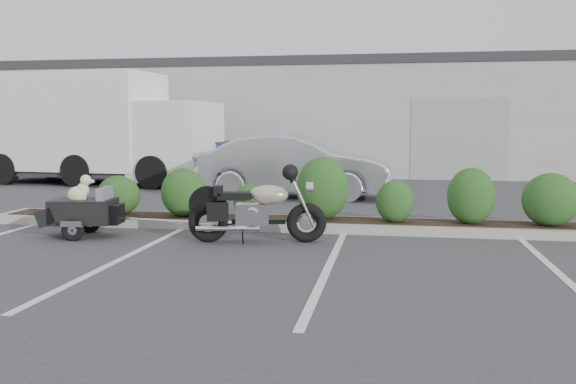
% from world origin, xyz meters
% --- Properties ---
extents(ground, '(90.00, 90.00, 0.00)m').
position_xyz_m(ground, '(0.00, 0.00, 0.00)').
color(ground, '#38383A').
rests_on(ground, ground).
extents(planter_kerb, '(12.00, 1.00, 0.15)m').
position_xyz_m(planter_kerb, '(1.00, 2.20, 0.07)').
color(planter_kerb, '#9E9E93').
rests_on(planter_kerb, ground).
extents(building, '(26.00, 10.00, 4.00)m').
position_xyz_m(building, '(0.00, 17.00, 2.00)').
color(building, '#9EA099').
rests_on(building, ground).
extents(motorcycle, '(2.06, 0.81, 1.18)m').
position_xyz_m(motorcycle, '(-0.02, 0.84, 0.47)').
color(motorcycle, black).
rests_on(motorcycle, ground).
extents(pet_trailer, '(1.66, 0.94, 0.98)m').
position_xyz_m(pet_trailer, '(-2.80, 0.85, 0.41)').
color(pet_trailer, black).
rests_on(pet_trailer, ground).
extents(sedan, '(4.62, 1.62, 1.52)m').
position_xyz_m(sedan, '(-0.35, 6.46, 0.76)').
color(sedan, '#B7B8BF').
rests_on(sedan, ground).
extents(dumpster, '(2.27, 1.97, 1.25)m').
position_xyz_m(dumpster, '(-2.85, 10.07, 0.63)').
color(dumpster, navy).
rests_on(dumpster, ground).
extents(delivery_truck, '(7.31, 3.04, 3.26)m').
position_xyz_m(delivery_truck, '(-6.56, 9.12, 1.57)').
color(delivery_truck, white).
rests_on(delivery_truck, ground).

